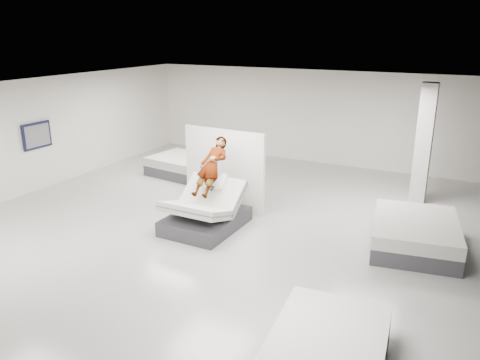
{
  "coord_description": "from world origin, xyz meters",
  "views": [
    {
      "loc": [
        5.22,
        -8.45,
        4.46
      ],
      "look_at": [
        0.27,
        1.13,
        1.0
      ],
      "focal_mm": 35.0,
      "sensor_mm": 36.0,
      "label": 1
    }
  ],
  "objects_px": {
    "divider_panel": "(224,170)",
    "flat_bed_right_near": "(328,349)",
    "person": "(212,176)",
    "wall_poster": "(37,136)",
    "flat_bed_right_far": "(415,234)",
    "column": "(424,144)",
    "remote": "(212,189)",
    "flat_bed_left_far": "(185,166)",
    "hero_bed": "(205,213)"
  },
  "relations": [
    {
      "from": "column",
      "to": "wall_poster",
      "type": "distance_m",
      "value": 10.71
    },
    {
      "from": "hero_bed",
      "to": "flat_bed_left_far",
      "type": "distance_m",
      "value": 4.38
    },
    {
      "from": "hero_bed",
      "to": "divider_panel",
      "type": "distance_m",
      "value": 1.52
    },
    {
      "from": "person",
      "to": "flat_bed_right_far",
      "type": "distance_m",
      "value": 4.68
    },
    {
      "from": "flat_bed_right_near",
      "to": "wall_poster",
      "type": "height_order",
      "value": "wall_poster"
    },
    {
      "from": "remote",
      "to": "flat_bed_right_near",
      "type": "bearing_deg",
      "value": -40.31
    },
    {
      "from": "flat_bed_right_near",
      "to": "person",
      "type": "bearing_deg",
      "value": 137.66
    },
    {
      "from": "remote",
      "to": "flat_bed_left_far",
      "type": "relative_size",
      "value": 0.06
    },
    {
      "from": "remote",
      "to": "flat_bed_left_far",
      "type": "distance_m",
      "value": 4.61
    },
    {
      "from": "remote",
      "to": "divider_panel",
      "type": "height_order",
      "value": "divider_panel"
    },
    {
      "from": "divider_panel",
      "to": "flat_bed_right_near",
      "type": "xyz_separation_m",
      "value": [
        4.23,
        -4.67,
        -0.77
      ]
    },
    {
      "from": "divider_panel",
      "to": "flat_bed_right_near",
      "type": "relative_size",
      "value": 1.08
    },
    {
      "from": "flat_bed_left_far",
      "to": "column",
      "type": "xyz_separation_m",
      "value": [
        6.99,
        0.91,
        1.3
      ]
    },
    {
      "from": "column",
      "to": "wall_poster",
      "type": "xyz_separation_m",
      "value": [
        -9.93,
        -4.0,
        0.0
      ]
    },
    {
      "from": "remote",
      "to": "flat_bed_right_far",
      "type": "bearing_deg",
      "value": 16.36
    },
    {
      "from": "flat_bed_left_far",
      "to": "hero_bed",
      "type": "bearing_deg",
      "value": -50.11
    },
    {
      "from": "flat_bed_right_far",
      "to": "column",
      "type": "xyz_separation_m",
      "value": [
        -0.34,
        3.11,
        1.29
      ]
    },
    {
      "from": "remote",
      "to": "person",
      "type": "bearing_deg",
      "value": 122.15
    },
    {
      "from": "divider_panel",
      "to": "flat_bed_left_far",
      "type": "relative_size",
      "value": 0.99
    },
    {
      "from": "hero_bed",
      "to": "wall_poster",
      "type": "distance_m",
      "value": 5.89
    },
    {
      "from": "person",
      "to": "wall_poster",
      "type": "height_order",
      "value": "wall_poster"
    },
    {
      "from": "remote",
      "to": "flat_bed_left_far",
      "type": "height_order",
      "value": "remote"
    },
    {
      "from": "flat_bed_right_far",
      "to": "flat_bed_left_far",
      "type": "relative_size",
      "value": 1.08
    },
    {
      "from": "column",
      "to": "wall_poster",
      "type": "relative_size",
      "value": 3.37
    },
    {
      "from": "hero_bed",
      "to": "flat_bed_left_far",
      "type": "height_order",
      "value": "hero_bed"
    },
    {
      "from": "wall_poster",
      "to": "divider_panel",
      "type": "bearing_deg",
      "value": 11.07
    },
    {
      "from": "wall_poster",
      "to": "flat_bed_right_far",
      "type": "bearing_deg",
      "value": 4.98
    },
    {
      "from": "flat_bed_right_near",
      "to": "wall_poster",
      "type": "relative_size",
      "value": 2.26
    },
    {
      "from": "divider_panel",
      "to": "flat_bed_left_far",
      "type": "height_order",
      "value": "divider_panel"
    },
    {
      "from": "hero_bed",
      "to": "column",
      "type": "distance_m",
      "value": 6.1
    },
    {
      "from": "hero_bed",
      "to": "flat_bed_right_near",
      "type": "height_order",
      "value": "hero_bed"
    },
    {
      "from": "divider_panel",
      "to": "wall_poster",
      "type": "bearing_deg",
      "value": -166.33
    },
    {
      "from": "remote",
      "to": "flat_bed_left_far",
      "type": "xyz_separation_m",
      "value": [
        -3.03,
        3.4,
        -0.74
      ]
    },
    {
      "from": "person",
      "to": "flat_bed_right_far",
      "type": "height_order",
      "value": "person"
    },
    {
      "from": "flat_bed_right_near",
      "to": "column",
      "type": "distance_m",
      "value": 7.71
    },
    {
      "from": "remote",
      "to": "wall_poster",
      "type": "distance_m",
      "value": 6.01
    },
    {
      "from": "person",
      "to": "divider_panel",
      "type": "distance_m",
      "value": 1.08
    },
    {
      "from": "remote",
      "to": "flat_bed_right_near",
      "type": "relative_size",
      "value": 0.07
    },
    {
      "from": "person",
      "to": "flat_bed_left_far",
      "type": "distance_m",
      "value": 4.24
    },
    {
      "from": "flat_bed_right_near",
      "to": "divider_panel",
      "type": "bearing_deg",
      "value": 132.21
    },
    {
      "from": "person",
      "to": "flat_bed_right_near",
      "type": "height_order",
      "value": "person"
    },
    {
      "from": "flat_bed_right_far",
      "to": "column",
      "type": "distance_m",
      "value": 3.38
    },
    {
      "from": "flat_bed_right_near",
      "to": "flat_bed_left_far",
      "type": "xyz_separation_m",
      "value": [
        -6.8,
        6.68,
        0.02
      ]
    },
    {
      "from": "person",
      "to": "wall_poster",
      "type": "xyz_separation_m",
      "value": [
        -5.76,
        -0.04,
        0.39
      ]
    },
    {
      "from": "divider_panel",
      "to": "wall_poster",
      "type": "distance_m",
      "value": 5.64
    },
    {
      "from": "wall_poster",
      "to": "flat_bed_left_far",
      "type": "bearing_deg",
      "value": 46.33
    },
    {
      "from": "column",
      "to": "flat_bed_right_far",
      "type": "bearing_deg",
      "value": -83.8
    },
    {
      "from": "remote",
      "to": "flat_bed_right_far",
      "type": "height_order",
      "value": "remote"
    },
    {
      "from": "flat_bed_right_near",
      "to": "column",
      "type": "height_order",
      "value": "column"
    },
    {
      "from": "divider_panel",
      "to": "flat_bed_right_near",
      "type": "height_order",
      "value": "divider_panel"
    }
  ]
}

